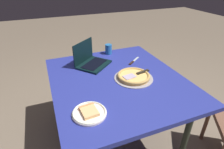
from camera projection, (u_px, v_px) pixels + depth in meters
ground_plane at (116, 137)px, 1.89m from camera, size 12.00×12.00×0.00m
dining_table at (117, 84)px, 1.57m from camera, size 1.21×1.08×0.71m
laptop at (91, 60)px, 1.74m from camera, size 0.37×0.38×0.22m
pizza_plate at (89, 112)px, 1.15m from camera, size 0.22×0.22×0.04m
pizza_tray at (134, 76)px, 1.53m from camera, size 0.33×0.33×0.04m
table_knife at (133, 62)px, 1.81m from camera, size 0.14×0.17×0.01m
drink_cup at (108, 49)px, 1.97m from camera, size 0.07×0.07×0.11m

